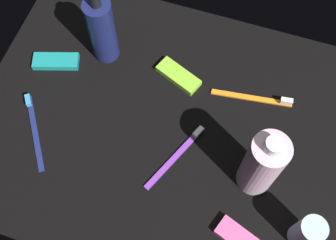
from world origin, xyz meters
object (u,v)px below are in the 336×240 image
(snack_bar_lime, at_px, (178,76))
(snack_bar_pink, at_px, (242,240))
(toothbrush_navy, at_px, (34,128))
(toothbrush_orange, at_px, (257,98))
(deodorant_stick, at_px, (307,233))
(snack_bar_teal, at_px, (56,61))
(lotion_bottle, at_px, (102,30))
(bodywash_bottle, at_px, (262,164))
(toothbrush_purple, at_px, (179,153))

(snack_bar_lime, height_order, snack_bar_pink, same)
(toothbrush_navy, distance_m, snack_bar_pink, 0.49)
(toothbrush_orange, bearing_deg, deodorant_stick, -60.82)
(toothbrush_orange, xyz_separation_m, snack_bar_teal, (-0.46, -0.05, 0.00))
(deodorant_stick, height_order, toothbrush_orange, deodorant_stick)
(lotion_bottle, distance_m, bodywash_bottle, 0.44)
(deodorant_stick, distance_m, snack_bar_teal, 0.65)
(toothbrush_navy, relative_size, snack_bar_teal, 1.49)
(bodywash_bottle, distance_m, snack_bar_pink, 0.15)
(bodywash_bottle, height_order, toothbrush_orange, bodywash_bottle)
(snack_bar_lime, distance_m, snack_bar_teal, 0.29)
(toothbrush_orange, bearing_deg, toothbrush_navy, -153.40)
(toothbrush_purple, height_order, snack_bar_lime, toothbrush_purple)
(toothbrush_orange, bearing_deg, lotion_bottle, 178.19)
(deodorant_stick, xyz_separation_m, toothbrush_purple, (-0.27, 0.09, -0.04))
(toothbrush_purple, distance_m, snack_bar_lime, 0.18)
(deodorant_stick, relative_size, toothbrush_purple, 0.56)
(snack_bar_lime, xyz_separation_m, snack_bar_teal, (-0.28, -0.05, 0.00))
(toothbrush_navy, distance_m, snack_bar_lime, 0.34)
(lotion_bottle, xyz_separation_m, toothbrush_navy, (-0.08, -0.23, -0.08))
(toothbrush_navy, bearing_deg, bodywash_bottle, 4.70)
(bodywash_bottle, relative_size, toothbrush_purple, 1.17)
(deodorant_stick, distance_m, toothbrush_orange, 0.31)
(snack_bar_pink, bearing_deg, toothbrush_orange, 117.51)
(toothbrush_purple, height_order, toothbrush_orange, same)
(toothbrush_purple, distance_m, toothbrush_orange, 0.22)
(snack_bar_teal, bearing_deg, bodywash_bottle, -32.04)
(lotion_bottle, relative_size, toothbrush_orange, 1.09)
(toothbrush_navy, relative_size, snack_bar_pink, 1.49)
(toothbrush_purple, bearing_deg, snack_bar_lime, 107.83)
(toothbrush_purple, relative_size, snack_bar_teal, 1.63)
(lotion_bottle, bearing_deg, snack_bar_lime, -3.88)
(lotion_bottle, height_order, snack_bar_lime, lotion_bottle)
(toothbrush_purple, xyz_separation_m, snack_bar_lime, (-0.06, 0.18, 0.00))
(lotion_bottle, xyz_separation_m, snack_bar_teal, (-0.10, -0.06, -0.08))
(toothbrush_orange, bearing_deg, snack_bar_teal, -173.51)
(snack_bar_pink, bearing_deg, snack_bar_lime, 145.74)
(toothbrush_orange, bearing_deg, snack_bar_pink, -82.08)
(deodorant_stick, relative_size, snack_bar_lime, 0.92)
(toothbrush_purple, height_order, snack_bar_teal, toothbrush_purple)
(toothbrush_purple, relative_size, snack_bar_lime, 1.63)
(toothbrush_navy, height_order, snack_bar_pink, toothbrush_navy)
(lotion_bottle, distance_m, toothbrush_orange, 0.37)
(toothbrush_navy, bearing_deg, snack_bar_teal, 98.22)
(toothbrush_orange, distance_m, snack_bar_teal, 0.47)
(snack_bar_lime, relative_size, snack_bar_pink, 1.00)
(bodywash_bottle, height_order, deodorant_stick, bodywash_bottle)
(snack_bar_pink, bearing_deg, toothbrush_purple, 161.51)
(toothbrush_purple, xyz_separation_m, toothbrush_navy, (-0.31, -0.04, 0.00))
(deodorant_stick, xyz_separation_m, toothbrush_orange, (-0.15, 0.27, -0.04))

